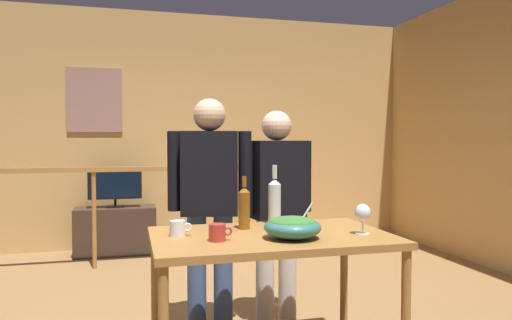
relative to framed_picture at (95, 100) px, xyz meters
name	(u,v)px	position (x,y,z in m)	size (l,w,h in m)	color
back_wall	(172,130)	(0.91, 0.06, -0.35)	(6.18, 0.10, 2.88)	tan
side_wall_right	(498,127)	(4.00, -1.94, -0.35)	(0.10, 4.28, 2.88)	tan
framed_picture	(95,100)	(0.00, 0.00, 0.00)	(0.63, 0.03, 0.76)	#9A7364
stair_railing	(156,196)	(0.66, -0.89, -1.07)	(4.03, 0.10, 1.08)	#9E6B33
tv_console	(116,231)	(0.23, -0.29, -1.52)	(0.90, 0.40, 0.54)	#38281E
flat_screen_tv	(115,185)	(0.23, -0.32, -0.99)	(0.59, 0.12, 0.43)	black
serving_table	(271,248)	(1.16, -3.45, -1.08)	(1.32, 0.83, 0.78)	#9E6B33
salad_bowl	(293,226)	(1.23, -3.60, -0.94)	(0.31, 0.31, 0.19)	#337060
wine_glass	(363,214)	(1.65, -3.59, -0.89)	(0.09, 0.09, 0.17)	silver
wine_bottle_amber	(244,207)	(1.05, -3.26, -0.88)	(0.07, 0.07, 0.31)	brown
wine_bottle_clear	(275,200)	(1.28, -3.13, -0.86)	(0.08, 0.08, 0.37)	silver
mug_red	(218,232)	(0.84, -3.56, -0.96)	(0.12, 0.09, 0.09)	#B7332D
mug_white	(178,228)	(0.65, -3.39, -0.96)	(0.12, 0.09, 0.09)	white
person_standing_left	(210,195)	(0.92, -2.79, -0.85)	(0.56, 0.29, 1.59)	#3D5684
person_standing_right	(277,200)	(1.40, -2.79, -0.91)	(0.55, 0.29, 1.51)	beige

